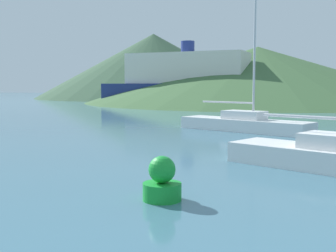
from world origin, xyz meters
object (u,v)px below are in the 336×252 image
object	(u,v)px
sailboat_middle	(244,123)
ferry_distant	(188,82)
buoy_marker	(162,182)
sailboat_inner	(336,154)

from	to	relation	value
sailboat_middle	ferry_distant	world-z (taller)	ferry_distant
sailboat_middle	ferry_distant	size ratio (longest dim) A/B	0.34
sailboat_middle	buoy_marker	world-z (taller)	sailboat_middle
sailboat_inner	buoy_marker	bearing A→B (deg)	-104.38
sailboat_inner	buoy_marker	size ratio (longest dim) A/B	11.40
sailboat_inner	ferry_distant	xyz separation A→B (m)	(-20.08, 39.67, 2.49)
ferry_distant	buoy_marker	distance (m)	47.78
sailboat_middle	buoy_marker	size ratio (longest dim) A/B	7.94
sailboat_inner	sailboat_middle	distance (m)	10.85
sailboat_middle	ferry_distant	distance (m)	33.71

